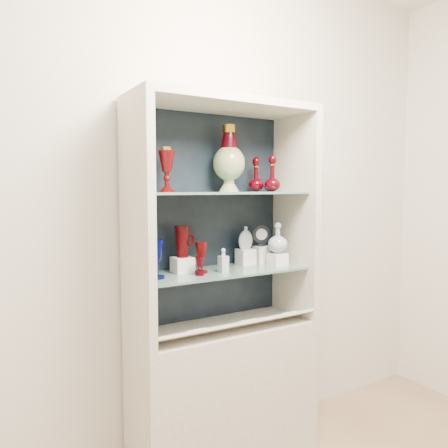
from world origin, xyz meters
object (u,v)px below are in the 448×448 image
clear_square_bottle (223,260)px  clear_round_decanter (278,239)px  enamel_urn (229,159)px  pedestal_lamp_right (167,170)px  lidded_bowl (271,184)px  ruby_goblet_tall (201,257)px  ruby_decanter_b (256,173)px  ruby_goblet_small (200,266)px  cameo_medallion (261,235)px  ruby_decanter_a (273,171)px  pedestal_lamp_left (138,168)px  flat_flask (246,237)px  cobalt_goblet (156,259)px  ruby_pitcher (182,241)px

clear_square_bottle → clear_round_decanter: size_ratio=0.76×
enamel_urn → pedestal_lamp_right: bearing=-177.7°
lidded_bowl → clear_round_decanter: bearing=-87.8°
ruby_goblet_tall → ruby_decanter_b: bearing=11.0°
ruby_goblet_small → cameo_medallion: bearing=15.9°
pedestal_lamp_right → ruby_decanter_a: ruby_decanter_a is taller
pedestal_lamp_left → cameo_medallion: 0.84m
ruby_goblet_small → cameo_medallion: size_ratio=0.75×
ruby_decanter_a → clear_round_decanter: ruby_decanter_a is taller
ruby_decanter_a → flat_flask: 0.41m
ruby_decanter_b → lidded_bowl: 0.11m
cameo_medallion → ruby_decanter_a: bearing=-73.6°
ruby_goblet_tall → ruby_goblet_small: bearing=-125.5°
enamel_urn → cameo_medallion: 0.49m
lidded_bowl → flat_flask: lidded_bowl is taller
lidded_bowl → ruby_goblet_small: bearing=-169.5°
ruby_decanter_b → cameo_medallion: ruby_decanter_b is taller
cobalt_goblet → clear_round_decanter: size_ratio=1.14×
pedestal_lamp_left → enamel_urn: enamel_urn is taller
ruby_goblet_tall → flat_flask: size_ratio=1.20×
ruby_decanter_b → ruby_pitcher: 0.60m
flat_flask → cameo_medallion: cameo_medallion is taller
lidded_bowl → ruby_goblet_tall: bearing=-174.7°
ruby_decanter_a → clear_round_decanter: (0.05, 0.01, -0.38)m
ruby_decanter_b → ruby_goblet_tall: size_ratio=1.28×
lidded_bowl → ruby_pitcher: 0.63m
pedestal_lamp_left → ruby_decanter_b: pedestal_lamp_left is taller
lidded_bowl → cobalt_goblet: bearing=-175.6°
cameo_medallion → clear_square_bottle: bearing=-137.5°
clear_square_bottle → ruby_pitcher: bearing=149.2°
enamel_urn → clear_square_bottle: size_ratio=2.83×
ruby_decanter_b → pedestal_lamp_left: bearing=-179.2°
cobalt_goblet → ruby_goblet_tall: bearing=2.8°
ruby_goblet_small → enamel_urn: bearing=25.6°
cameo_medallion → pedestal_lamp_right: bearing=-155.6°
pedestal_lamp_right → cameo_medallion: bearing=3.2°
ruby_goblet_tall → pedestal_lamp_left: bearing=167.7°
pedestal_lamp_right → lidded_bowl: bearing=-0.7°
enamel_urn → cobalt_goblet: (-0.46, -0.08, -0.50)m
enamel_urn → ruby_goblet_small: enamel_urn is taller
pedestal_lamp_left → clear_square_bottle: pedestal_lamp_left is taller
pedestal_lamp_left → ruby_goblet_small: bearing=-23.6°
ruby_goblet_small → ruby_decanter_a: bearing=2.5°
ruby_goblet_small → clear_round_decanter: clear_round_decanter is taller
pedestal_lamp_left → enamel_urn: bearing=-0.1°
clear_square_bottle → cobalt_goblet: bearing=174.7°
ruby_pitcher → ruby_decanter_b: bearing=10.8°
ruby_goblet_tall → ruby_goblet_small: (-0.04, -0.05, -0.03)m
ruby_decanter_b → ruby_decanter_a: bearing=-71.7°
ruby_pitcher → clear_round_decanter: 0.56m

